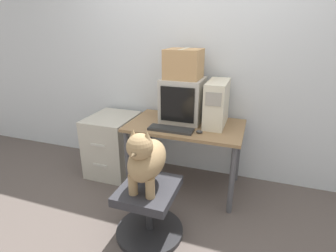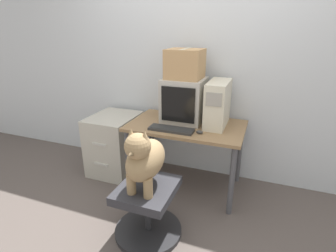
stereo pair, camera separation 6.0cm
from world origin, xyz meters
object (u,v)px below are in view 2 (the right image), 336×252
object	(u,v)px
cardboard_box	(185,64)
crt_monitor	(184,100)
dog	(144,158)
office_chair	(148,209)
pc_tower	(218,104)
keyboard	(171,129)
filing_cabinet	(115,144)

from	to	relation	value
cardboard_box	crt_monitor	bearing A→B (deg)	-90.00
dog	office_chair	bearing A→B (deg)	90.00
crt_monitor	cardboard_box	size ratio (longest dim) A/B	1.29
office_chair	dog	xyz separation A→B (m)	(0.00, -0.03, 0.48)
office_chair	cardboard_box	bearing A→B (deg)	89.27
dog	crt_monitor	bearing A→B (deg)	89.29
pc_tower	office_chair	bearing A→B (deg)	-112.35
pc_tower	dog	size ratio (longest dim) A/B	0.86
keyboard	crt_monitor	bearing A→B (deg)	86.53
keyboard	filing_cabinet	xyz separation A→B (m)	(-0.78, 0.24, -0.38)
pc_tower	office_chair	distance (m)	1.16
crt_monitor	keyboard	world-z (taller)	crt_monitor
cardboard_box	office_chair	bearing A→B (deg)	-90.73
keyboard	filing_cabinet	size ratio (longest dim) A/B	0.63
keyboard	office_chair	distance (m)	0.74
crt_monitor	pc_tower	size ratio (longest dim) A/B	0.97
dog	cardboard_box	bearing A→B (deg)	89.29
office_chair	crt_monitor	bearing A→B (deg)	89.27
pc_tower	dog	xyz separation A→B (m)	(-0.36, -0.89, -0.21)
office_chair	filing_cabinet	distance (m)	1.14
filing_cabinet	pc_tower	bearing A→B (deg)	2.84
crt_monitor	filing_cabinet	xyz separation A→B (m)	(-0.80, -0.08, -0.58)
keyboard	cardboard_box	world-z (taller)	cardboard_box
filing_cabinet	cardboard_box	size ratio (longest dim) A/B	2.01
filing_cabinet	keyboard	bearing A→B (deg)	-17.22
crt_monitor	office_chair	world-z (taller)	crt_monitor
dog	filing_cabinet	xyz separation A→B (m)	(-0.79, 0.84, -0.37)
pc_tower	filing_cabinet	world-z (taller)	pc_tower
crt_monitor	cardboard_box	distance (m)	0.35
keyboard	dog	bearing A→B (deg)	-89.22
crt_monitor	dog	world-z (taller)	crt_monitor
crt_monitor	office_chair	distance (m)	1.12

